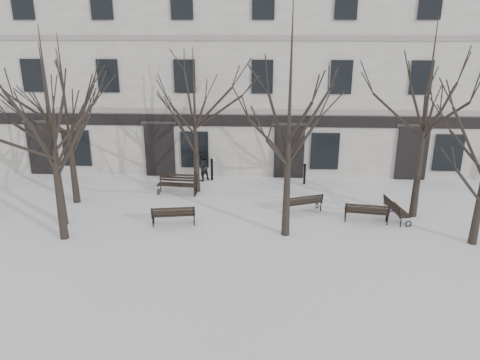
# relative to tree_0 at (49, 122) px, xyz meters

# --- Properties ---
(ground) EXTENTS (100.00, 100.00, 0.00)m
(ground) POSITION_rel_tree_0_xyz_m (5.69, 0.02, -4.66)
(ground) COLOR white
(ground) RESTS_ON ground
(building) EXTENTS (40.40, 10.20, 11.40)m
(building) POSITION_rel_tree_0_xyz_m (5.69, 12.98, 0.86)
(building) COLOR silver
(building) RESTS_ON ground
(tree_0) EXTENTS (5.22, 5.22, 7.45)m
(tree_0) POSITION_rel_tree_0_xyz_m (0.00, 0.00, 0.00)
(tree_0) COLOR black
(tree_0) RESTS_ON ground
(tree_1) EXTENTS (5.62, 5.62, 8.03)m
(tree_1) POSITION_rel_tree_0_xyz_m (-0.56, 1.32, 0.36)
(tree_1) COLOR black
(tree_1) RESTS_ON ground
(tree_2) EXTENTS (6.27, 6.27, 8.95)m
(tree_2) POSITION_rel_tree_0_xyz_m (8.72, 0.75, 0.94)
(tree_2) COLOR black
(tree_2) RESTS_ON ground
(tree_4) EXTENTS (5.34, 5.34, 7.63)m
(tree_4) POSITION_rel_tree_0_xyz_m (-0.96, 3.81, 0.11)
(tree_4) COLOR black
(tree_4) RESTS_ON ground
(tree_5) EXTENTS (4.89, 4.89, 6.99)m
(tree_5) POSITION_rel_tree_0_xyz_m (4.51, 5.55, -0.29)
(tree_5) COLOR black
(tree_5) RESTS_ON ground
(tree_6) EXTENTS (5.84, 5.84, 8.34)m
(tree_6) POSITION_rel_tree_0_xyz_m (14.39, 2.89, 0.56)
(tree_6) COLOR black
(tree_6) RESTS_ON ground
(bench_1) EXTENTS (1.87, 0.91, 0.90)m
(bench_1) POSITION_rel_tree_0_xyz_m (4.09, 1.42, -4.17)
(bench_1) COLOR black
(bench_1) RESTS_ON ground
(bench_2) EXTENTS (1.88, 0.92, 0.91)m
(bench_2) POSITION_rel_tree_0_xyz_m (12.18, 2.08, -4.16)
(bench_2) COLOR black
(bench_2) RESTS_ON ground
(bench_3) EXTENTS (1.99, 0.87, 0.97)m
(bench_3) POSITION_rel_tree_0_xyz_m (3.62, 5.13, -4.13)
(bench_3) COLOR black
(bench_3) RESTS_ON ground
(bench_4) EXTENTS (1.81, 1.17, 0.87)m
(bench_4) POSITION_rel_tree_0_xyz_m (9.60, 3.06, -4.19)
(bench_4) COLOR black
(bench_4) RESTS_ON ground
(bench_5) EXTENTS (0.89, 1.80, 0.87)m
(bench_5) POSITION_rel_tree_0_xyz_m (13.50, 2.49, -4.19)
(bench_5) COLOR black
(bench_5) RESTS_ON ground
(bollard_a) EXTENTS (0.16, 0.16, 1.21)m
(bollard_a) POSITION_rel_tree_0_xyz_m (5.08, 7.30, -4.01)
(bollard_a) COLOR black
(bollard_a) RESTS_ON ground
(bollard_b) EXTENTS (0.14, 0.14, 1.12)m
(bollard_b) POSITION_rel_tree_0_xyz_m (9.97, 6.87, -4.06)
(bollard_b) COLOR black
(bollard_b) RESTS_ON ground
(pedestrian_b) EXTENTS (0.98, 0.97, 1.59)m
(pedestrian_b) POSITION_rel_tree_0_xyz_m (4.57, 7.22, -4.66)
(pedestrian_b) COLOR black
(pedestrian_b) RESTS_ON ground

